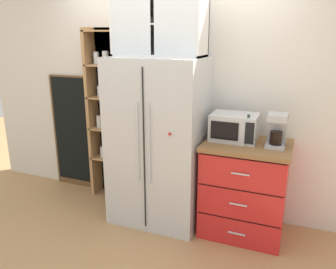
% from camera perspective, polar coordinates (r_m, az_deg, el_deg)
% --- Properties ---
extents(ground_plane, '(10.77, 10.77, 0.00)m').
position_cam_1_polar(ground_plane, '(3.86, -1.39, -13.42)').
color(ground_plane, tan).
extents(wall_back_cream, '(5.07, 0.10, 2.55)m').
position_cam_1_polar(wall_back_cream, '(3.77, 0.89, 6.56)').
color(wall_back_cream, silver).
rests_on(wall_back_cream, ground).
extents(refrigerator, '(0.93, 0.73, 1.72)m').
position_cam_1_polar(refrigerator, '(3.51, -1.52, -1.17)').
color(refrigerator, silver).
rests_on(refrigerator, ground).
extents(pantry_shelf_column, '(0.53, 0.25, 2.00)m').
position_cam_1_polar(pantry_shelf_column, '(4.06, -9.58, 3.50)').
color(pantry_shelf_column, brown).
rests_on(pantry_shelf_column, ground).
extents(counter_cabinet, '(0.81, 0.65, 0.94)m').
position_cam_1_polar(counter_cabinet, '(3.46, 12.75, -8.80)').
color(counter_cabinet, red).
rests_on(counter_cabinet, ground).
extents(microwave, '(0.44, 0.33, 0.26)m').
position_cam_1_polar(microwave, '(3.33, 11.10, 1.22)').
color(microwave, silver).
rests_on(microwave, counter_cabinet).
extents(coffee_maker, '(0.17, 0.20, 0.31)m').
position_cam_1_polar(coffee_maker, '(3.23, 17.86, 0.74)').
color(coffee_maker, '#B7B7BC').
rests_on(coffee_maker, counter_cabinet).
extents(mug_charcoal, '(0.12, 0.09, 0.10)m').
position_cam_1_polar(mug_charcoal, '(3.24, 13.22, -0.85)').
color(mug_charcoal, '#2D2D33').
rests_on(mug_charcoal, counter_cabinet).
extents(mug_sage, '(0.11, 0.08, 0.09)m').
position_cam_1_polar(mug_sage, '(3.21, 13.14, -1.01)').
color(mug_sage, '#8CA37F').
rests_on(mug_sage, counter_cabinet).
extents(bottle_amber, '(0.06, 0.06, 0.25)m').
position_cam_1_polar(bottle_amber, '(3.33, 13.59, 0.68)').
color(bottle_amber, brown).
rests_on(bottle_amber, counter_cabinet).
extents(bottle_green, '(0.06, 0.06, 0.29)m').
position_cam_1_polar(bottle_green, '(3.20, 13.25, 0.45)').
color(bottle_green, '#285B33').
rests_on(bottle_green, counter_cabinet).
extents(upper_cabinet, '(0.89, 0.32, 0.59)m').
position_cam_1_polar(upper_cabinet, '(3.39, -1.34, 18.04)').
color(upper_cabinet, silver).
rests_on(upper_cabinet, refrigerator).
extents(chalkboard_menu, '(0.60, 0.04, 1.45)m').
position_cam_1_polar(chalkboard_menu, '(4.48, -15.59, 0.37)').
color(chalkboard_menu, brown).
rests_on(chalkboard_menu, ground).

